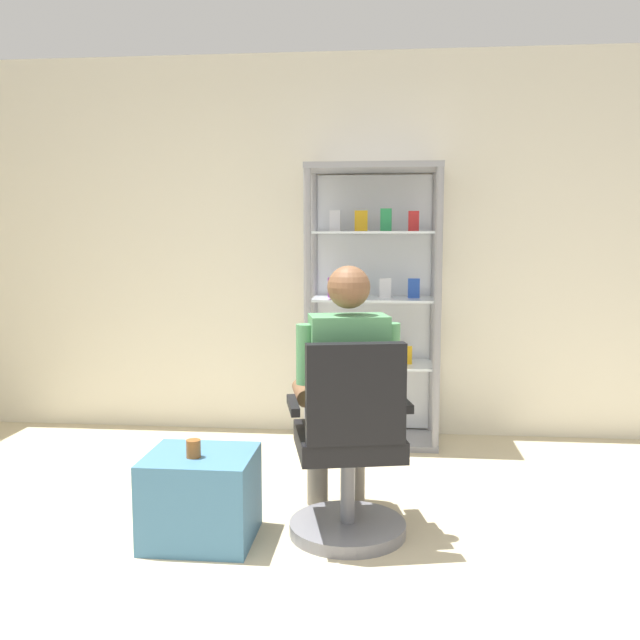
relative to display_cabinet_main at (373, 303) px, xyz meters
name	(u,v)px	position (x,y,z in m)	size (l,w,h in m)	color
back_wall	(319,247)	(-0.40, 0.24, 0.39)	(6.00, 0.10, 2.70)	silver
display_cabinet_main	(373,303)	(0.00, 0.00, 0.00)	(0.90, 0.45, 1.90)	gray
office_chair	(350,458)	(-0.06, -1.66, -0.57)	(0.61, 0.58, 0.96)	slate
seated_shopkeeper	(345,384)	(-0.10, -1.50, -0.25)	(0.55, 0.61, 1.29)	slate
storage_crate	(201,497)	(-0.75, -1.74, -0.76)	(0.50, 0.45, 0.42)	teal
tea_glass	(193,449)	(-0.77, -1.79, -0.51)	(0.07, 0.07, 0.08)	brown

